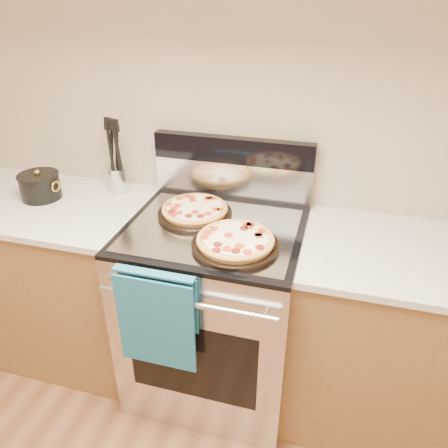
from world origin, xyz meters
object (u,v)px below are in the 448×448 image
(pepperoni_pizza_back, at_px, (195,211))
(saucepan, at_px, (40,187))
(pepperoni_pizza_front, at_px, (235,242))
(utensil_crock, at_px, (119,179))
(range_body, at_px, (215,311))

(pepperoni_pizza_back, height_order, saucepan, saucepan)
(pepperoni_pizza_front, bearing_deg, utensil_crock, 151.63)
(pepperoni_pizza_front, xyz_separation_m, utensil_crock, (-0.70, 0.38, 0.03))
(range_body, height_order, utensil_crock, utensil_crock)
(utensil_crock, bearing_deg, saucepan, -152.33)
(range_body, bearing_deg, pepperoni_pizza_front, -46.94)
(range_body, relative_size, pepperoni_pizza_front, 2.62)
(pepperoni_pizza_front, relative_size, utensil_crock, 2.66)
(range_body, height_order, pepperoni_pizza_back, pepperoni_pizza_back)
(range_body, bearing_deg, utensil_crock, 157.24)
(pepperoni_pizza_back, bearing_deg, utensil_crock, 159.75)
(saucepan, bearing_deg, range_body, -4.16)
(utensil_crock, bearing_deg, pepperoni_pizza_back, -20.25)
(utensil_crock, distance_m, saucepan, 0.38)
(pepperoni_pizza_back, xyz_separation_m, pepperoni_pizza_front, (0.24, -0.21, 0.00))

